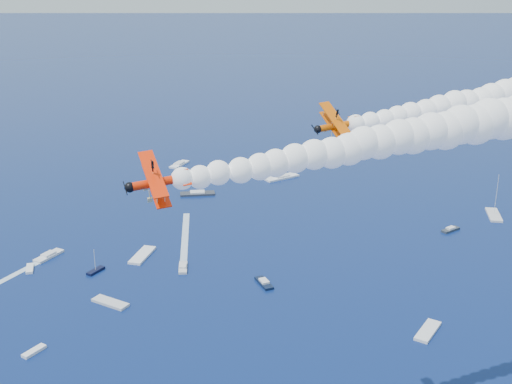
{
  "coord_description": "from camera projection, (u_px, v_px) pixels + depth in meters",
  "views": [
    {
      "loc": [
        6.18,
        -64.82,
        81.45
      ],
      "look_at": [
        10.39,
        23.02,
        49.88
      ],
      "focal_mm": 46.19,
      "sensor_mm": 36.0,
      "label": 1
    }
  ],
  "objects": [
    {
      "name": "biplane_lead",
      "position": [
        337.0,
        126.0,
        99.8
      ],
      "size": [
        10.19,
        11.69,
        8.69
      ],
      "primitive_type": null,
      "rotation": [
        -0.45,
        0.07,
        3.47
      ],
      "color": "#D75404"
    },
    {
      "name": "smoke_trail_lead",
      "position": [
        492.0,
        97.0,
        109.19
      ],
      "size": [
        60.31,
        40.39,
        10.94
      ],
      "primitive_type": null,
      "rotation": [
        0.0,
        0.0,
        3.47
      ],
      "color": "white"
    },
    {
      "name": "smoke_trail_trail",
      "position": [
        364.0,
        145.0,
        91.35
      ],
      "size": [
        60.14,
        36.74,
        10.94
      ],
      "primitive_type": null,
      "rotation": [
        0.0,
        0.0,
        3.43
      ],
      "color": "white"
    },
    {
      "name": "boat_wakes",
      "position": [
        28.0,
        248.0,
        194.69
      ],
      "size": [
        84.43,
        116.63,
        0.04
      ],
      "color": "white",
      "rests_on": "ground"
    },
    {
      "name": "biplane_trail",
      "position": [
        158.0,
        182.0,
        83.02
      ],
      "size": [
        10.87,
        12.66,
        9.18
      ],
      "primitive_type": null,
      "rotation": [
        -0.38,
        0.07,
        3.43
      ],
      "color": "#FE2A05"
    },
    {
      "name": "spectator_boats",
      "position": [
        190.0,
        250.0,
        192.84
      ],
      "size": [
        189.77,
        172.74,
        0.7
      ],
      "color": "white",
      "rests_on": "ground"
    }
  ]
}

